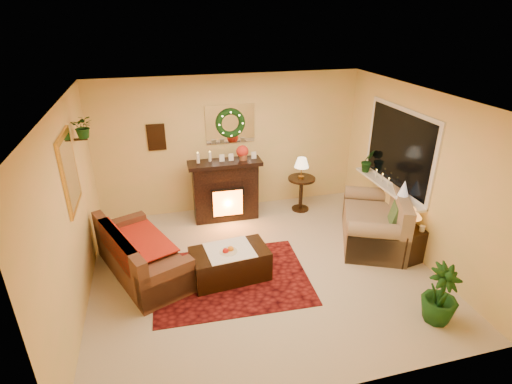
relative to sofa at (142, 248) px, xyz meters
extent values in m
plane|color=beige|center=(1.74, -0.37, -0.43)|extent=(5.00, 5.00, 0.00)
plane|color=white|center=(1.74, -0.37, 2.17)|extent=(5.00, 5.00, 0.00)
plane|color=#EFD88C|center=(1.74, 1.88, 0.87)|extent=(5.00, 5.00, 0.00)
plane|color=#EFD88C|center=(1.74, -2.62, 0.87)|extent=(5.00, 5.00, 0.00)
plane|color=#EFD88C|center=(-0.76, -0.37, 0.87)|extent=(4.50, 4.50, 0.00)
plane|color=#EFD88C|center=(4.24, -0.37, 0.87)|extent=(4.50, 4.50, 0.00)
cube|color=#591620|center=(1.24, -0.49, -0.42)|extent=(2.32, 1.78, 0.01)
cube|color=brown|center=(0.00, 0.00, 0.00)|extent=(1.43, 1.98, 0.78)
cube|color=red|center=(-0.02, 0.17, 0.02)|extent=(0.74, 1.20, 0.02)
cube|color=black|center=(1.53, 1.40, 0.12)|extent=(1.19, 0.40, 1.08)
sphere|color=red|center=(1.87, 1.42, 0.87)|extent=(0.22, 0.22, 0.22)
cylinder|color=white|center=(1.06, 1.38, 0.83)|extent=(0.06, 0.06, 0.18)
cylinder|color=white|center=(1.27, 1.40, 0.83)|extent=(0.06, 0.06, 0.17)
cube|color=white|center=(1.74, 1.86, 1.27)|extent=(0.92, 0.02, 0.72)
torus|color=#194719|center=(1.74, 1.82, 1.29)|extent=(0.55, 0.11, 0.55)
cube|color=#381E11|center=(0.39, 1.86, 1.12)|extent=(0.32, 0.03, 0.48)
cube|color=gold|center=(-0.74, -0.07, 1.32)|extent=(0.03, 0.84, 1.00)
imported|color=#194719|center=(-0.60, 0.68, 1.54)|extent=(0.33, 0.28, 0.36)
cube|color=tan|center=(3.80, -0.03, -0.01)|extent=(1.53, 1.86, 0.94)
cube|color=white|center=(4.23, 0.18, 1.12)|extent=(0.03, 1.86, 1.36)
cube|color=black|center=(4.21, 0.18, 1.12)|extent=(0.02, 1.70, 1.22)
cube|color=white|center=(4.12, 0.18, 0.44)|extent=(0.22, 1.86, 0.04)
cone|color=silver|center=(4.09, -0.29, 0.61)|extent=(0.20, 0.20, 0.30)
imported|color=#184E20|center=(4.10, 0.87, 0.65)|extent=(0.30, 0.24, 0.55)
cylinder|color=#562818|center=(3.02, 1.37, -0.11)|extent=(0.68, 0.68, 0.68)
cone|color=beige|center=(2.99, 1.34, 0.45)|extent=(0.27, 0.27, 0.42)
cube|color=#4E2E21|center=(4.00, -0.68, -0.16)|extent=(0.52, 0.52, 0.55)
cone|color=orange|center=(4.01, -0.69, 0.31)|extent=(0.30, 0.30, 0.44)
cube|color=#472115|center=(1.24, -0.44, -0.22)|extent=(1.16, 0.71, 0.47)
cylinder|color=beige|center=(1.21, -0.48, 0.02)|extent=(0.26, 0.26, 0.06)
imported|color=#163517|center=(3.61, -1.99, 0.02)|extent=(1.52, 1.52, 2.38)
camera|label=1|loc=(0.36, -5.26, 3.22)|focal=28.00mm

